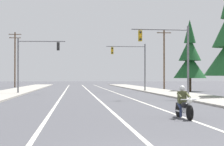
{
  "coord_description": "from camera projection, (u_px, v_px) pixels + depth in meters",
  "views": [
    {
      "loc": [
        -1.75,
        -8.48,
        1.8
      ],
      "look_at": [
        1.24,
        23.47,
        2.18
      ],
      "focal_mm": 65.29,
      "sensor_mm": 36.0,
      "label": 1
    }
  ],
  "objects": [
    {
      "name": "lane_stripe_center",
      "position": [
        89.0,
        91.0,
        53.41
      ],
      "size": [
        0.16,
        100.0,
        0.01
      ],
      "primitive_type": "cube",
      "color": "beige",
      "rests_on": "ground"
    },
    {
      "name": "lane_stripe_left",
      "position": [
        65.0,
        92.0,
        53.11
      ],
      "size": [
        0.16,
        100.0,
        0.01
      ],
      "primitive_type": "cube",
      "color": "beige",
      "rests_on": "ground"
    },
    {
      "name": "lane_stripe_right",
      "position": [
        112.0,
        91.0,
        53.69
      ],
      "size": [
        0.16,
        100.0,
        0.01
      ],
      "primitive_type": "cube",
      "color": "beige",
      "rests_on": "ground"
    },
    {
      "name": "sidewalk_kerb_right",
      "position": [
        165.0,
        92.0,
        49.27
      ],
      "size": [
        4.4,
        110.0,
        0.14
      ],
      "primitive_type": "cube",
      "color": "#9E998E",
      "rests_on": "ground"
    },
    {
      "name": "sidewalk_kerb_left",
      "position": [
        10.0,
        93.0,
        47.55
      ],
      "size": [
        4.4,
        110.0,
        0.14
      ],
      "primitive_type": "cube",
      "color": "#9E998E",
      "rests_on": "ground"
    },
    {
      "name": "motorcycle_with_rider",
      "position": [
        184.0,
        105.0,
        18.05
      ],
      "size": [
        0.7,
        2.19,
        1.46
      ],
      "color": "black",
      "rests_on": "ground"
    },
    {
      "name": "traffic_signal_near_right",
      "position": [
        172.0,
        50.0,
        34.22
      ],
      "size": [
        4.94,
        0.49,
        6.2
      ],
      "color": "slate",
      "rests_on": "ground"
    },
    {
      "name": "traffic_signal_near_left",
      "position": [
        32.0,
        57.0,
        45.1
      ],
      "size": [
        5.3,
        0.51,
        6.2
      ],
      "color": "slate",
      "rests_on": "ground"
    },
    {
      "name": "traffic_signal_mid_right",
      "position": [
        134.0,
        60.0,
        52.62
      ],
      "size": [
        5.14,
        0.46,
        6.2
      ],
      "color": "slate",
      "rests_on": "ground"
    },
    {
      "name": "utility_pole_right_far",
      "position": [
        164.0,
        58.0,
        62.77
      ],
      "size": [
        2.22,
        0.26,
        9.16
      ],
      "color": "brown",
      "rests_on": "ground"
    },
    {
      "name": "utility_pole_left_far",
      "position": [
        15.0,
        58.0,
        76.23
      ],
      "size": [
        2.33,
        0.26,
        10.35
      ],
      "color": "brown",
      "rests_on": "ground"
    },
    {
      "name": "conifer_tree_right_verge_far",
      "position": [
        190.0,
        58.0,
        53.23
      ],
      "size": [
        4.3,
        4.3,
        9.46
      ],
      "color": "#423023",
      "rests_on": "ground"
    }
  ]
}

